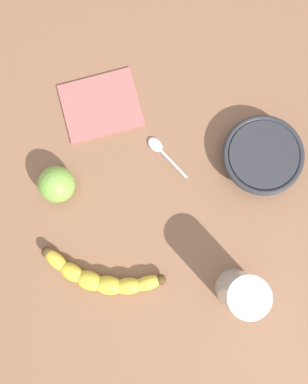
{
  "coord_description": "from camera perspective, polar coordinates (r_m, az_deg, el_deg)",
  "views": [
    {
      "loc": [
        -2.43,
        -4.25,
        82.86
      ],
      "look_at": [
        -1.79,
        4.57,
        5.0
      ],
      "focal_mm": 37.21,
      "sensor_mm": 36.0,
      "label": 1
    }
  ],
  "objects": [
    {
      "name": "wooden_tabletop",
      "position": [
        0.82,
        1.49,
        -3.37
      ],
      "size": [
        120.0,
        120.0,
        3.0
      ],
      "primitive_type": "cube",
      "color": "#8E6044",
      "rests_on": "ground"
    },
    {
      "name": "banana",
      "position": [
        0.79,
        -7.71,
        -12.16
      ],
      "size": [
        23.86,
        10.77,
        3.63
      ],
      "rotation": [
        0.0,
        0.0,
        5.97
      ],
      "color": "yellow",
      "rests_on": "wooden_tabletop"
    },
    {
      "name": "smoothie_glass",
      "position": [
        0.76,
        12.39,
        -13.89
      ],
      "size": [
        7.61,
        7.61,
        12.81
      ],
      "color": "silver",
      "rests_on": "wooden_tabletop"
    },
    {
      "name": "ceramic_bowl",
      "position": [
        0.82,
        15.21,
        4.98
      ],
      "size": [
        16.06,
        16.06,
        4.3
      ],
      "color": "#2D2D33",
      "rests_on": "wooden_tabletop"
    },
    {
      "name": "green_apple_fruit",
      "position": [
        0.79,
        -13.79,
        1.07
      ],
      "size": [
        7.23,
        7.23,
        7.23
      ],
      "primitive_type": "sphere",
      "color": "#84B747",
      "rests_on": "wooden_tabletop"
    },
    {
      "name": "teaspoon",
      "position": [
        0.82,
        0.52,
        6.45
      ],
      "size": [
        8.15,
        9.64,
        0.8
      ],
      "rotation": [
        0.0,
        0.0,
        2.25
      ],
      "color": "silver",
      "rests_on": "wooden_tabletop"
    },
    {
      "name": "folded_napkin",
      "position": [
        0.85,
        -7.61,
        12.18
      ],
      "size": [
        17.77,
        15.54,
        0.6
      ],
      "primitive_type": "cube",
      "rotation": [
        0.0,
        0.0,
        0.19
      ],
      "color": "#BC6660",
      "rests_on": "wooden_tabletop"
    }
  ]
}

